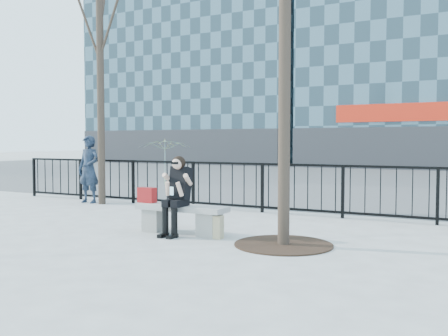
% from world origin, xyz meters
% --- Properties ---
extents(ground, '(120.00, 120.00, 0.00)m').
position_xyz_m(ground, '(0.00, 0.00, 0.00)').
color(ground, gray).
rests_on(ground, ground).
extents(street_surface, '(60.00, 23.00, 0.01)m').
position_xyz_m(street_surface, '(0.00, 15.00, 0.00)').
color(street_surface, '#474747').
rests_on(street_surface, ground).
extents(railing, '(14.00, 0.06, 1.10)m').
position_xyz_m(railing, '(0.00, 3.00, 0.55)').
color(railing, black).
rests_on(railing, ground).
extents(building_left, '(16.20, 10.20, 22.60)m').
position_xyz_m(building_left, '(-15.00, 27.00, 11.30)').
color(building_left, '#476672').
rests_on(building_left, ground).
extents(tree_left, '(2.80, 2.80, 6.50)m').
position_xyz_m(tree_left, '(-4.00, 2.50, 4.86)').
color(tree_left, black).
rests_on(tree_left, ground).
extents(tree_grate, '(1.50, 1.50, 0.02)m').
position_xyz_m(tree_grate, '(1.90, -0.10, 0.01)').
color(tree_grate, black).
rests_on(tree_grate, ground).
extents(bench_main, '(1.65, 0.46, 0.49)m').
position_xyz_m(bench_main, '(0.00, 0.00, 0.30)').
color(bench_main, slate).
rests_on(bench_main, ground).
extents(seated_woman, '(0.50, 0.64, 1.34)m').
position_xyz_m(seated_woman, '(0.00, -0.16, 0.67)').
color(seated_woman, black).
rests_on(seated_woman, ground).
extents(handbag, '(0.33, 0.17, 0.27)m').
position_xyz_m(handbag, '(-0.74, 0.02, 0.63)').
color(handbag, maroon).
rests_on(handbag, bench_main).
extents(shopping_bag, '(0.40, 0.16, 0.38)m').
position_xyz_m(shopping_bag, '(0.65, -0.11, 0.19)').
color(shopping_bag, '#BDB385').
rests_on(shopping_bag, ground).
extents(standing_man, '(0.65, 0.44, 1.74)m').
position_xyz_m(standing_man, '(-4.46, 2.53, 0.87)').
color(standing_man, black).
rests_on(standing_man, ground).
extents(vendor_umbrella, '(2.47, 2.49, 1.69)m').
position_xyz_m(vendor_umbrella, '(-5.68, 7.73, 0.85)').
color(vendor_umbrella, yellow).
rests_on(vendor_umbrella, ground).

